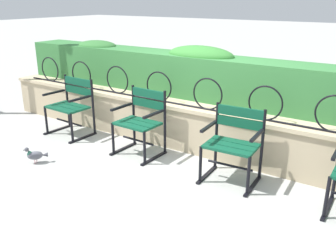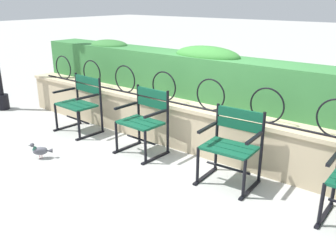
{
  "view_description": "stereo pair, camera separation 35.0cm",
  "coord_description": "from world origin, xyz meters",
  "px_view_note": "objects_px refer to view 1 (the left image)",
  "views": [
    {
      "loc": [
        2.29,
        -3.36,
        2.01
      ],
      "look_at": [
        0.0,
        0.07,
        0.55
      ],
      "focal_mm": 39.07,
      "sensor_mm": 36.0,
      "label": 1
    },
    {
      "loc": [
        2.57,
        -3.15,
        2.01
      ],
      "look_at": [
        0.0,
        0.07,
        0.55
      ],
      "focal_mm": 39.07,
      "sensor_mm": 36.0,
      "label": 2
    }
  ],
  "objects_px": {
    "park_chair_leftmost": "(71,104)",
    "park_chair_centre_left": "(141,120)",
    "pigeon_near_chairs": "(35,155)",
    "park_chair_centre_right": "(234,142)"
  },
  "relations": [
    {
      "from": "park_chair_leftmost",
      "to": "park_chair_centre_left",
      "type": "bearing_deg",
      "value": -0.39
    },
    {
      "from": "pigeon_near_chairs",
      "to": "park_chair_leftmost",
      "type": "bearing_deg",
      "value": 112.51
    },
    {
      "from": "park_chair_centre_right",
      "to": "park_chair_centre_left",
      "type": "bearing_deg",
      "value": 179.0
    },
    {
      "from": "park_chair_leftmost",
      "to": "park_chair_centre_left",
      "type": "xyz_separation_m",
      "value": [
        1.35,
        -0.01,
        -0.0
      ]
    },
    {
      "from": "park_chair_leftmost",
      "to": "park_chair_centre_left",
      "type": "distance_m",
      "value": 1.35
    },
    {
      "from": "pigeon_near_chairs",
      "to": "park_chair_centre_left",
      "type": "bearing_deg",
      "value": 48.03
    },
    {
      "from": "park_chair_centre_right",
      "to": "pigeon_near_chairs",
      "type": "bearing_deg",
      "value": -156.15
    },
    {
      "from": "park_chair_centre_left",
      "to": "park_chair_centre_right",
      "type": "xyz_separation_m",
      "value": [
        1.34,
        -0.02,
        -0.0
      ]
    },
    {
      "from": "park_chair_centre_left",
      "to": "pigeon_near_chairs",
      "type": "xyz_separation_m",
      "value": [
        -0.92,
        -1.02,
        -0.35
      ]
    },
    {
      "from": "pigeon_near_chairs",
      "to": "park_chair_centre_right",
      "type": "bearing_deg",
      "value": 23.85
    }
  ]
}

